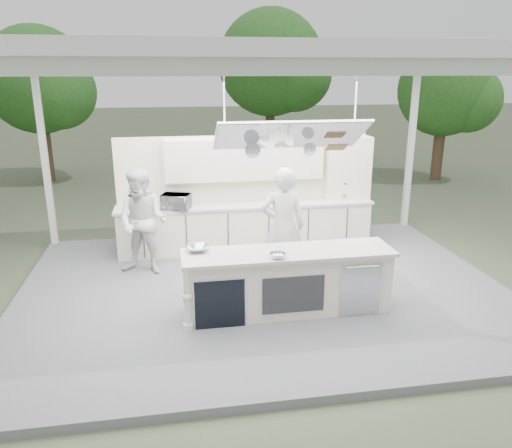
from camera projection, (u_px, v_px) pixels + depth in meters
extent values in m
plane|color=#444F36|center=(263.00, 293.00, 8.39)|extent=(90.00, 90.00, 0.00)
cube|color=#5D5E62|center=(263.00, 290.00, 8.37)|extent=(8.00, 6.00, 0.12)
cube|color=white|center=(410.00, 151.00, 11.20)|extent=(0.12, 0.12, 3.70)
cube|color=white|center=(45.00, 161.00, 9.94)|extent=(0.12, 0.12, 3.70)
cube|color=white|center=(264.00, 56.00, 7.27)|extent=(8.20, 6.20, 0.16)
cube|color=white|center=(322.00, 67.00, 4.59)|extent=(8.00, 0.12, 0.16)
cube|color=white|center=(238.00, 68.00, 10.05)|extent=(8.00, 0.12, 0.16)
cube|color=white|center=(504.00, 68.00, 7.95)|extent=(0.12, 6.00, 0.16)
cube|color=white|center=(291.00, 135.00, 6.76)|extent=(2.00, 0.71, 0.43)
cube|color=white|center=(291.00, 135.00, 6.76)|extent=(2.06, 0.76, 0.46)
cylinder|color=white|center=(224.00, 100.00, 6.47)|extent=(0.02, 0.02, 0.95)
cylinder|color=white|center=(356.00, 98.00, 6.77)|extent=(0.02, 0.02, 0.95)
cylinder|color=silver|center=(253.00, 150.00, 6.89)|extent=(0.22, 0.14, 0.21)
cylinder|color=silver|center=(310.00, 149.00, 6.97)|extent=(0.18, 0.12, 0.18)
cube|color=olive|center=(337.00, 147.00, 7.05)|extent=(0.28, 0.18, 0.12)
cube|color=#EEE1CA|center=(288.00, 283.00, 7.41)|extent=(3.00, 0.70, 0.90)
cube|color=beige|center=(288.00, 253.00, 7.26)|extent=(3.10, 0.78, 0.05)
cylinder|color=#EEE1CA|center=(187.00, 300.00, 6.83)|extent=(0.11, 0.11, 0.92)
cube|color=black|center=(220.00, 304.00, 6.93)|extent=(0.70, 0.04, 0.72)
cube|color=silver|center=(220.00, 304.00, 6.92)|extent=(0.74, 0.03, 0.72)
cube|color=#2B2C2F|center=(293.00, 295.00, 7.08)|extent=(0.90, 0.02, 0.55)
cube|color=silver|center=(360.00, 290.00, 7.24)|extent=(0.62, 0.02, 0.78)
cube|color=#EEE1CA|center=(246.00, 227.00, 10.01)|extent=(5.00, 0.65, 0.90)
cube|color=beige|center=(246.00, 204.00, 9.87)|extent=(5.08, 0.72, 0.05)
cube|color=#EEE1CA|center=(244.00, 191.00, 10.09)|extent=(5.00, 0.10, 2.25)
cube|color=#EEE1CA|center=(244.00, 159.00, 9.77)|extent=(3.10, 0.38, 0.80)
cube|color=#EEE1CA|center=(347.00, 169.00, 10.14)|extent=(0.90, 0.45, 1.30)
cube|color=olive|center=(347.00, 169.00, 10.14)|extent=(0.84, 0.40, 0.03)
cylinder|color=silver|center=(343.00, 196.00, 10.15)|extent=(0.20, 0.20, 0.12)
cylinder|color=black|center=(343.00, 189.00, 10.10)|extent=(0.17, 0.17, 0.20)
cylinder|color=black|center=(359.00, 196.00, 10.21)|extent=(0.16, 0.16, 0.10)
cone|color=black|center=(360.00, 188.00, 10.16)|extent=(0.14, 0.14, 0.24)
cylinder|color=#4C3626|center=(46.00, 150.00, 16.60)|extent=(0.36, 0.36, 2.10)
sphere|color=#396C27|center=(38.00, 80.00, 15.94)|extent=(3.40, 3.40, 3.40)
sphere|color=#396C27|center=(58.00, 91.00, 15.67)|extent=(2.38, 2.38, 2.38)
cylinder|color=#4C3626|center=(270.00, 132.00, 19.73)|extent=(0.36, 0.36, 2.45)
sphere|color=#396C27|center=(271.00, 63.00, 18.95)|extent=(4.00, 4.00, 4.00)
sphere|color=#396C27|center=(295.00, 74.00, 18.63)|extent=(2.80, 2.80, 2.80)
cylinder|color=#4C3626|center=(438.00, 151.00, 16.85)|extent=(0.36, 0.36, 1.92)
sphere|color=#396C27|center=(445.00, 90.00, 16.25)|extent=(3.00, 3.00, 3.00)
sphere|color=#396C27|center=(468.00, 100.00, 16.02)|extent=(2.10, 2.10, 2.10)
imported|color=silver|center=(283.00, 227.00, 8.20)|extent=(0.77, 0.55, 2.00)
imported|color=silver|center=(143.00, 222.00, 8.69)|extent=(1.10, 0.99, 1.88)
imported|color=silver|center=(176.00, 202.00, 9.41)|extent=(0.61, 0.50, 0.29)
imported|color=#B2B4B9|center=(198.00, 249.00, 7.24)|extent=(0.34, 0.34, 0.08)
imported|color=silver|center=(278.00, 256.00, 6.98)|extent=(0.27, 0.27, 0.07)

